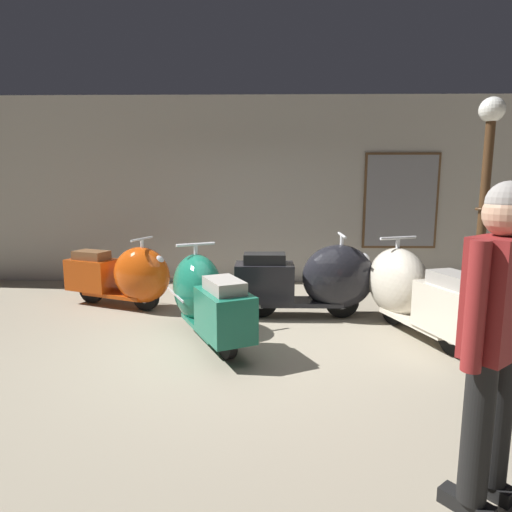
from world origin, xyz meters
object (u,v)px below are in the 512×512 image
object	(u,v)px
scooter_1	(205,296)
scooter_0	(126,276)
lamppost	(484,201)
scooter_2	(316,280)
scooter_3	(412,291)
visitor_0	(497,327)

from	to	relation	value
scooter_1	scooter_0	bearing A→B (deg)	21.65
lamppost	scooter_0	bearing A→B (deg)	172.50
scooter_2	scooter_3	distance (m)	1.21
scooter_1	lamppost	world-z (taller)	lamppost
lamppost	visitor_0	world-z (taller)	lamppost
scooter_3	lamppost	size ratio (longest dim) A/B	0.69
scooter_1	scooter_3	bearing A→B (deg)	-111.45
scooter_1	scooter_3	distance (m)	2.42
scooter_1	scooter_3	size ratio (longest dim) A/B	0.94
scooter_2	lamppost	size ratio (longest dim) A/B	0.66
scooter_0	visitor_0	size ratio (longest dim) A/B	0.97
scooter_2	visitor_0	bearing A→B (deg)	-81.16
lamppost	scooter_1	bearing A→B (deg)	-170.51
scooter_2	lamppost	distance (m)	2.25
scooter_1	visitor_0	bearing A→B (deg)	-170.32
scooter_0	scooter_3	distance (m)	3.80
scooter_1	scooter_2	size ratio (longest dim) A/B	0.97
scooter_0	lamppost	xyz separation A→B (m)	(4.60, -0.61, 1.08)
scooter_0	scooter_2	xyz separation A→B (m)	(2.61, -0.39, 0.04)
scooter_3	scooter_0	bearing A→B (deg)	56.95
scooter_3	visitor_0	distance (m)	2.91
scooter_2	lamppost	bearing A→B (deg)	-6.09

